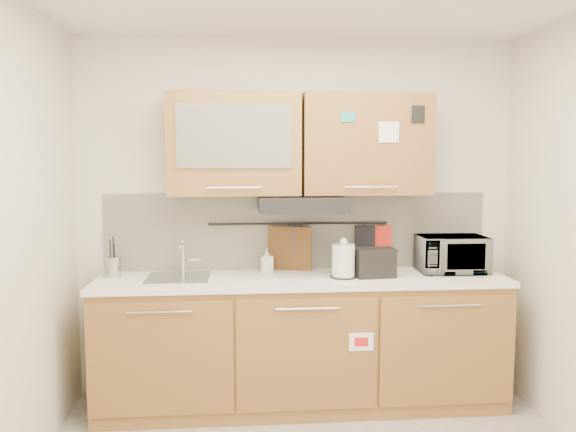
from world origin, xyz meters
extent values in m
plane|color=silver|center=(0.00, 1.50, 1.30)|extent=(3.20, 0.00, 3.20)
cube|color=#9D6A37|center=(0.00, 1.20, 0.44)|extent=(2.80, 0.60, 0.88)
cube|color=black|center=(0.00, 1.20, 0.05)|extent=(2.80, 0.54, 0.10)
cube|color=olive|center=(-0.93, 0.89, 0.47)|extent=(0.91, 0.02, 0.74)
cylinder|color=silver|center=(-0.93, 0.86, 0.78)|extent=(0.41, 0.01, 0.01)
cube|color=olive|center=(0.00, 0.89, 0.47)|extent=(0.91, 0.02, 0.74)
cylinder|color=silver|center=(0.00, 0.86, 0.78)|extent=(0.41, 0.01, 0.01)
cube|color=olive|center=(0.93, 0.89, 0.47)|extent=(0.91, 0.02, 0.74)
cylinder|color=silver|center=(0.93, 0.86, 0.78)|extent=(0.41, 0.01, 0.01)
cube|color=white|center=(0.00, 1.19, 0.90)|extent=(2.82, 0.62, 0.04)
cube|color=silver|center=(0.00, 1.49, 1.20)|extent=(2.80, 0.02, 0.56)
cube|color=#9D6A37|center=(-0.46, 1.32, 1.83)|extent=(0.90, 0.35, 0.70)
cube|color=silver|center=(-0.46, 1.14, 1.88)|extent=(0.76, 0.02, 0.42)
cube|color=olive|center=(0.46, 1.32, 1.83)|extent=(0.90, 0.35, 0.70)
cube|color=white|center=(0.58, 1.14, 1.91)|extent=(0.14, 0.00, 0.14)
cube|color=black|center=(0.00, 1.25, 1.42)|extent=(0.60, 0.46, 0.10)
cube|color=silver|center=(-0.85, 1.20, 0.92)|extent=(0.42, 0.40, 0.03)
cylinder|color=silver|center=(-0.83, 1.36, 1.04)|extent=(0.03, 0.03, 0.24)
cylinder|color=silver|center=(-0.83, 1.28, 1.14)|extent=(0.02, 0.18, 0.02)
cylinder|color=black|center=(0.00, 1.45, 1.26)|extent=(1.30, 0.02, 0.02)
cylinder|color=#AAAAAF|center=(-1.30, 1.30, 0.99)|extent=(0.14, 0.14, 0.14)
cylinder|color=black|center=(-1.32, 1.31, 1.05)|extent=(0.01, 0.01, 0.26)
cylinder|color=black|center=(-1.29, 1.28, 1.04)|extent=(0.01, 0.01, 0.23)
cylinder|color=black|center=(-1.30, 1.32, 1.06)|extent=(0.01, 0.01, 0.28)
cylinder|color=black|center=(-1.31, 1.28, 1.02)|extent=(0.01, 0.01, 0.21)
cylinder|color=silver|center=(0.28, 1.13, 1.03)|extent=(0.19, 0.19, 0.23)
sphere|color=silver|center=(0.28, 1.13, 1.17)|extent=(0.05, 0.05, 0.05)
cube|color=silver|center=(0.37, 1.16, 1.04)|extent=(0.03, 0.04, 0.15)
cylinder|color=black|center=(0.28, 1.13, 0.93)|extent=(0.18, 0.18, 0.01)
cube|color=black|center=(0.49, 1.14, 1.02)|extent=(0.28, 0.19, 0.20)
cube|color=black|center=(0.45, 1.13, 1.11)|extent=(0.09, 0.12, 0.01)
cube|color=black|center=(0.54, 1.14, 1.11)|extent=(0.09, 0.12, 0.01)
imported|color=#999999|center=(1.08, 1.26, 1.05)|extent=(0.48, 0.33, 0.26)
imported|color=#999999|center=(-0.24, 1.37, 1.01)|extent=(0.09, 0.09, 0.18)
cube|color=brown|center=(-0.07, 1.44, 1.04)|extent=(0.32, 0.10, 0.40)
cube|color=navy|center=(0.02, 1.44, 1.13)|extent=(0.13, 0.04, 0.22)
cube|color=black|center=(0.49, 1.44, 1.13)|extent=(0.15, 0.05, 0.22)
cube|color=red|center=(0.62, 1.44, 1.15)|extent=(0.14, 0.04, 0.17)
camera|label=1|loc=(-0.42, -2.60, 1.72)|focal=35.00mm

